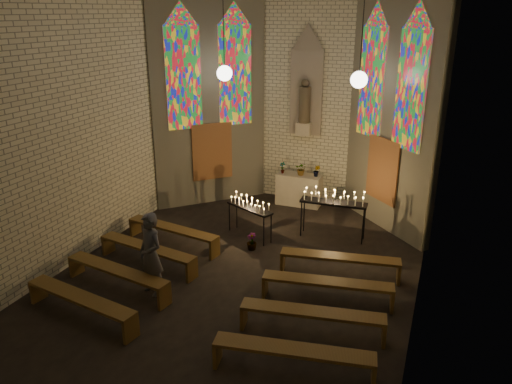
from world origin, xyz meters
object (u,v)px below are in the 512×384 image
altar (299,190)px  votive_stand_left (250,205)px  aisle_flower_pot (252,241)px  votive_stand_right (334,199)px  visitor (151,254)px

altar → votive_stand_left: (-0.55, -2.83, 0.42)m
aisle_flower_pot → altar: bearing=86.8°
votive_stand_left → votive_stand_right: bearing=44.6°
aisle_flower_pot → votive_stand_left: votive_stand_left is taller
aisle_flower_pot → visitor: size_ratio=0.25×
altar → votive_stand_right: size_ratio=0.78×
aisle_flower_pot → visitor: bearing=-114.4°
altar → aisle_flower_pot: size_ratio=3.03×
aisle_flower_pot → votive_stand_left: (-0.35, 0.73, 0.69)m
aisle_flower_pot → votive_stand_right: bearing=40.1°
aisle_flower_pot → visitor: (-1.24, -2.74, 0.71)m
aisle_flower_pot → votive_stand_right: size_ratio=0.26×
votive_stand_left → visitor: bearing=-79.6°
visitor → votive_stand_left: bearing=100.3°
votive_stand_right → aisle_flower_pot: bearing=-142.9°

